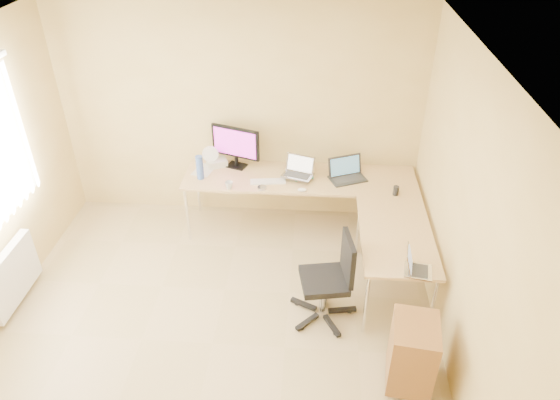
# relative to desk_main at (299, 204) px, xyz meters

# --- Properties ---
(floor) EXTENTS (4.50, 4.50, 0.00)m
(floor) POSITION_rel_desk_main_xyz_m (-0.72, -1.85, -0.36)
(floor) COLOR tan
(floor) RESTS_ON ground
(ceiling) EXTENTS (4.50, 4.50, 0.00)m
(ceiling) POSITION_rel_desk_main_xyz_m (-0.72, -1.85, 2.24)
(ceiling) COLOR white
(ceiling) RESTS_ON ground
(wall_back) EXTENTS (4.50, 0.00, 4.50)m
(wall_back) POSITION_rel_desk_main_xyz_m (-0.72, 0.40, 0.93)
(wall_back) COLOR #DAC07C
(wall_back) RESTS_ON ground
(wall_right) EXTENTS (0.00, 4.50, 4.50)m
(wall_right) POSITION_rel_desk_main_xyz_m (1.38, -1.85, 0.93)
(wall_right) COLOR #DAC07C
(wall_right) RESTS_ON ground
(desk_main) EXTENTS (2.65, 0.70, 0.73)m
(desk_main) POSITION_rel_desk_main_xyz_m (0.00, 0.00, 0.00)
(desk_main) COLOR tan
(desk_main) RESTS_ON ground
(desk_return) EXTENTS (0.70, 1.30, 0.73)m
(desk_return) POSITION_rel_desk_main_xyz_m (0.98, -1.00, 0.00)
(desk_return) COLOR tan
(desk_return) RESTS_ON ground
(monitor) EXTENTS (0.62, 0.38, 0.51)m
(monitor) POSITION_rel_desk_main_xyz_m (-0.76, 0.20, 0.62)
(monitor) COLOR black
(monitor) RESTS_ON desk_main
(book_stack) EXTENTS (0.30, 0.35, 0.05)m
(book_stack) POSITION_rel_desk_main_xyz_m (0.00, 0.07, 0.39)
(book_stack) COLOR #1A8373
(book_stack) RESTS_ON desk_main
(laptop_center) EXTENTS (0.40, 0.35, 0.22)m
(laptop_center) POSITION_rel_desk_main_xyz_m (-0.03, -0.05, 0.52)
(laptop_center) COLOR #9E9DA8
(laptop_center) RESTS_ON desk_main
(laptop_black) EXTENTS (0.48, 0.43, 0.25)m
(laptop_black) POSITION_rel_desk_main_xyz_m (0.54, -0.01, 0.49)
(laptop_black) COLOR #242424
(laptop_black) RESTS_ON desk_main
(keyboard) EXTENTS (0.41, 0.16, 0.02)m
(keyboard) POSITION_rel_desk_main_xyz_m (-0.35, -0.14, 0.37)
(keyboard) COLOR silver
(keyboard) RESTS_ON desk_main
(mouse) EXTENTS (0.11, 0.09, 0.04)m
(mouse) POSITION_rel_desk_main_xyz_m (0.04, -0.30, 0.38)
(mouse) COLOR silver
(mouse) RESTS_ON desk_main
(mug) EXTENTS (0.10, 0.10, 0.08)m
(mug) POSITION_rel_desk_main_xyz_m (-0.77, -0.30, 0.41)
(mug) COLOR silver
(mug) RESTS_ON desk_main
(cd_stack) EXTENTS (0.12, 0.12, 0.03)m
(cd_stack) POSITION_rel_desk_main_xyz_m (-0.41, -0.28, 0.38)
(cd_stack) COLOR #B1B3CA
(cd_stack) RESTS_ON desk_main
(water_bottle) EXTENTS (0.08, 0.08, 0.28)m
(water_bottle) POSITION_rel_desk_main_xyz_m (-1.13, -0.10, 0.51)
(water_bottle) COLOR #3B5DAF
(water_bottle) RESTS_ON desk_main
(papers) EXTENTS (0.26, 0.33, 0.01)m
(papers) POSITION_rel_desk_main_xyz_m (-1.13, 0.08, 0.37)
(papers) COLOR beige
(papers) RESTS_ON desk_main
(white_box) EXTENTS (0.27, 0.24, 0.08)m
(white_box) POSITION_rel_desk_main_xyz_m (-0.99, 0.20, 0.41)
(white_box) COLOR beige
(white_box) RESTS_ON desk_main
(desk_fan) EXTENTS (0.22, 0.22, 0.24)m
(desk_fan) POSITION_rel_desk_main_xyz_m (-1.05, 0.20, 0.49)
(desk_fan) COLOR white
(desk_fan) RESTS_ON desk_main
(black_cup) EXTENTS (0.07, 0.07, 0.10)m
(black_cup) POSITION_rel_desk_main_xyz_m (1.04, -0.30, 0.42)
(black_cup) COLOR black
(black_cup) RESTS_ON desk_main
(laptop_return) EXTENTS (0.32, 0.27, 0.19)m
(laptop_return) POSITION_rel_desk_main_xyz_m (1.10, -1.55, 0.46)
(laptop_return) COLOR silver
(laptop_return) RESTS_ON desk_return
(office_chair) EXTENTS (0.65, 0.65, 0.93)m
(office_chair) POSITION_rel_desk_main_xyz_m (0.29, -1.41, 0.14)
(office_chair) COLOR black
(office_chair) RESTS_ON ground
(cabinet) EXTENTS (0.42, 0.49, 0.62)m
(cabinet) POSITION_rel_desk_main_xyz_m (1.01, -2.14, -0.01)
(cabinet) COLOR brown
(cabinet) RESTS_ON ground
(radiator) EXTENTS (0.09, 0.80, 0.55)m
(radiator) POSITION_rel_desk_main_xyz_m (-2.75, -1.45, -0.02)
(radiator) COLOR white
(radiator) RESTS_ON ground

